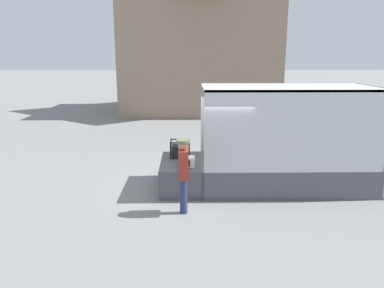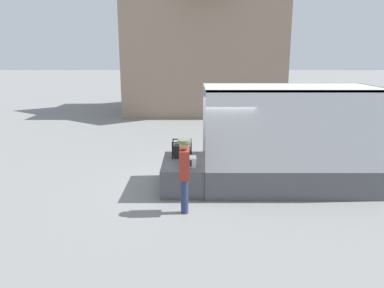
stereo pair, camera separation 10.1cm
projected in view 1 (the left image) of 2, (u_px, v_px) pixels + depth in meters
name	position (u px, v px, depth m)	size (l,w,h in m)	color
ground_plane	(202.00, 186.00, 10.95)	(160.00, 160.00, 0.00)	gray
box_truck	(343.00, 155.00, 10.79)	(6.85, 2.24, 2.92)	#B2B2B7
tailgate_deck	(182.00, 174.00, 10.85)	(1.19, 2.13, 0.78)	#4C4C51
microwave	(186.00, 162.00, 10.23)	(0.45, 0.36, 0.27)	white
portable_generator	(181.00, 151.00, 11.10)	(0.58, 0.48, 0.52)	black
worker_person	(183.00, 168.00, 8.87)	(0.33, 0.44, 1.83)	navy
house_backdrop	(199.00, 34.00, 24.66)	(10.26, 7.71, 9.89)	gray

